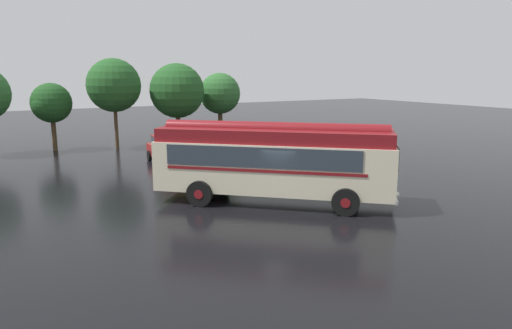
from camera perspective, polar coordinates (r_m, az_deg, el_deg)
ground_plane at (r=19.57m, az=3.28°, el=-4.98°), size 120.00×120.00×0.00m
vintage_bus at (r=19.44m, az=2.24°, el=0.67°), size 9.11×8.58×3.49m
car_near_left at (r=28.81m, az=-10.92°, el=1.88°), size 2.11×4.27×1.66m
car_mid_left at (r=29.46m, az=-6.27°, el=2.23°), size 2.16×4.30×1.66m
tree_left_of_centre at (r=35.49m, az=-24.34°, el=6.94°), size 2.81×2.81×4.82m
tree_centre at (r=34.85m, az=-17.34°, el=9.50°), size 3.85×3.85×6.55m
tree_right_of_centre at (r=35.72m, az=-9.80°, el=9.02°), size 4.16×4.16×6.23m
tree_far_right at (r=38.40m, az=-4.39°, el=8.95°), size 3.43×3.37×5.51m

